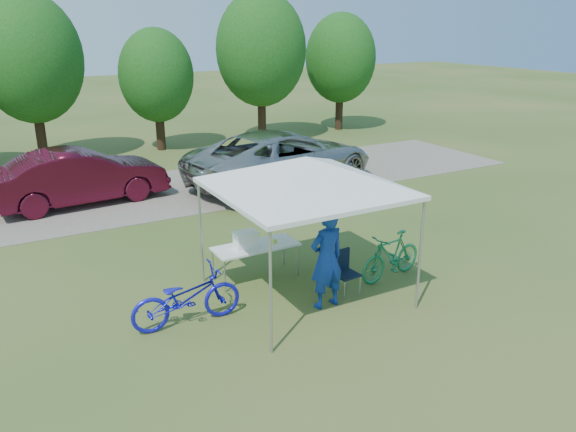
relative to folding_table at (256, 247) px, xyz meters
name	(u,v)px	position (x,y,z in m)	size (l,w,h in m)	color
ground	(304,294)	(0.48, -1.13, -0.67)	(100.00, 100.00, 0.00)	#2D5119
gravel_strip	(174,191)	(0.48, 6.87, -0.66)	(24.00, 5.00, 0.02)	gray
canopy	(306,161)	(0.48, -1.13, 1.98)	(4.53, 4.53, 3.00)	#A5A5AA
treeline	(109,63)	(0.19, 12.92, 2.86)	(24.89, 4.28, 6.30)	#382314
folding_table	(256,247)	(0.00, 0.00, 0.00)	(1.74, 0.73, 0.72)	white
folding_chair	(343,268)	(1.21, -1.38, -0.18)	(0.47, 0.48, 0.85)	black
cooler	(246,240)	(-0.21, 0.00, 0.21)	(0.47, 0.32, 0.34)	white
ice_cream_cup	(275,241)	(0.41, -0.05, 0.08)	(0.09, 0.09, 0.06)	#C5DF34
cyclist	(327,259)	(0.60, -1.71, 0.28)	(0.69, 0.45, 1.90)	navy
bike_blue	(186,298)	(-1.87, -1.10, -0.16)	(0.67, 1.94, 1.02)	#1716C6
bike_green	(391,256)	(2.41, -1.34, -0.18)	(0.46, 1.63, 0.98)	#1B7C4D
minivan	(282,158)	(3.78, 5.83, 0.23)	(2.93, 6.35, 1.77)	#A7A7A2
sedan	(80,176)	(-2.19, 6.95, 0.14)	(1.67, 4.80, 1.58)	#470B1C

